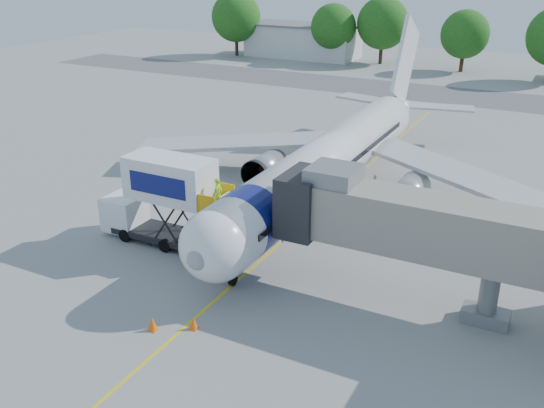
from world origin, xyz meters
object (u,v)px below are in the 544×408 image
at_px(aircraft, 332,160).
at_px(catering_hiloader, 162,200).
at_px(jet_bridge, 400,222).
at_px(ground_tug, 153,378).

relative_size(aircraft, catering_hiloader, 4.44).
bearing_deg(aircraft, jet_bridge, -54.30).
relative_size(jet_bridge, ground_tug, 4.07).
relative_size(aircraft, ground_tug, 11.05).
distance_m(jet_bridge, ground_tug, 13.45).
bearing_deg(catering_hiloader, jet_bridge, 0.01).
distance_m(aircraft, ground_tug, 22.50).
height_order(aircraft, catering_hiloader, aircraft).
xyz_separation_m(jet_bridge, ground_tug, (-6.47, -11.21, -3.67)).
distance_m(jet_bridge, catering_hiloader, 14.35).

